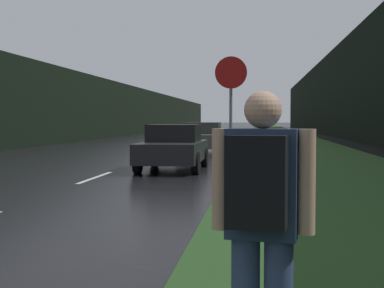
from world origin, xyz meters
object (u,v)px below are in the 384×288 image
(stop_sign, at_px, (231,107))
(car_oncoming, at_px, (193,129))
(car_passing_near, at_px, (174,147))
(hitchhiker_with_backpack, at_px, (261,219))
(car_passing_far, at_px, (202,138))

(stop_sign, relative_size, car_oncoming, 0.64)
(stop_sign, bearing_deg, car_passing_near, 114.18)
(stop_sign, bearing_deg, hitchhiker_with_backpack, -85.95)
(car_passing_near, xyz_separation_m, car_passing_far, (0.00, 8.63, 0.01))
(stop_sign, xyz_separation_m, car_passing_far, (-2.03, 13.16, -1.15))
(car_passing_far, bearing_deg, car_oncoming, -82.13)
(stop_sign, height_order, car_passing_near, stop_sign)
(stop_sign, distance_m, car_passing_far, 13.37)
(car_oncoming, bearing_deg, car_passing_near, -84.09)
(car_passing_near, bearing_deg, car_passing_far, -90.00)
(car_passing_near, distance_m, car_passing_far, 8.63)
(stop_sign, relative_size, car_passing_far, 0.73)
(stop_sign, height_order, hitchhiker_with_backpack, stop_sign)
(car_passing_far, bearing_deg, hitchhiker_with_backpack, 96.87)
(hitchhiker_with_backpack, xyz_separation_m, car_passing_near, (-2.67, 13.53, -0.29))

